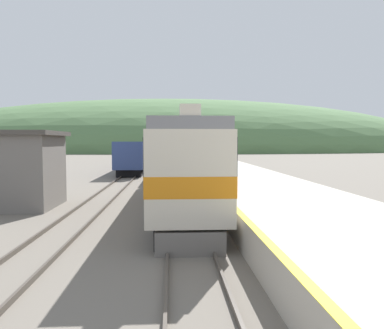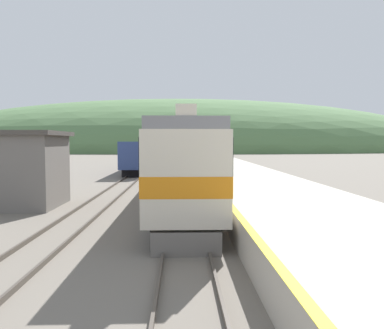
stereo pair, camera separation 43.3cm
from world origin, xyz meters
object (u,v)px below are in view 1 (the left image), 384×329
carriage_fifth (173,146)px  carriage_fourth (174,147)px  express_train_lead_car (181,162)px  carriage_second (176,152)px  carriage_third (174,148)px  siding_train (144,153)px

carriage_fifth → carriage_fourth: bearing=-90.0°
express_train_lead_car → carriage_fifth: bearing=90.0°
carriage_second → express_train_lead_car: bearing=-90.0°
carriage_fifth → carriage_third: bearing=-90.0°
carriage_second → carriage_third: same height
express_train_lead_car → carriage_second: size_ratio=0.93×
carriage_third → siding_train: carriage_third is taller
carriage_fourth → carriage_fifth: bearing=90.0°
carriage_third → carriage_fifth: bearing=90.0°
express_train_lead_car → carriage_fifth: 91.56m
carriage_second → siding_train: carriage_second is taller
express_train_lead_car → siding_train: bearing=97.3°
carriage_third → carriage_fifth: (0.00, 46.07, 0.00)m
carriage_second → carriage_fourth: size_ratio=1.00×
carriage_third → carriage_fourth: size_ratio=1.00×
express_train_lead_car → siding_train: express_train_lead_car is taller
carriage_third → carriage_second: bearing=-90.0°
carriage_second → carriage_third: 23.04m
carriage_second → siding_train: 15.97m
siding_train → carriage_second: bearing=-72.4°
carriage_second → siding_train: size_ratio=0.49×
express_train_lead_car → carriage_second: 22.45m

